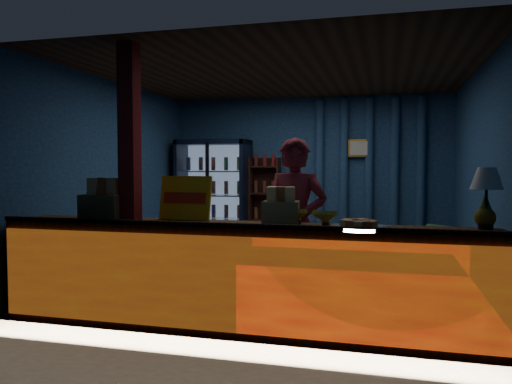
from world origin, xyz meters
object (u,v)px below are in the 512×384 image
shopkeeper (295,226)px  table_lamp (487,181)px  pastry_tray (360,226)px  green_chair (430,247)px

shopkeeper → table_lamp: 1.78m
shopkeeper → pastry_tray: shopkeeper is taller
shopkeeper → table_lamp: shopkeeper is taller
shopkeeper → pastry_tray: 0.99m
pastry_tray → table_lamp: table_lamp is taller
shopkeeper → pastry_tray: bearing=-42.5°
green_chair → table_lamp: (0.17, -3.12, 1.04)m
shopkeeper → table_lamp: size_ratio=3.46×
shopkeeper → table_lamp: bearing=-11.3°
pastry_tray → table_lamp: size_ratio=0.93×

